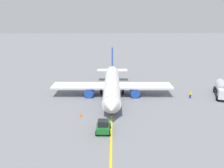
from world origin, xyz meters
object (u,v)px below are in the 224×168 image
at_px(airplane, 112,85).
at_px(refueling_worker, 190,94).
at_px(pushback_tug, 103,126).
at_px(safety_cone_nose, 81,115).
at_px(fuel_tanker, 222,89).

height_order(airplane, refueling_worker, airplane).
bearing_deg(pushback_tug, refueling_worker, 127.67).
bearing_deg(airplane, safety_cone_nose, -28.39).
relative_size(pushback_tug, safety_cone_nose, 5.58).
height_order(airplane, safety_cone_nose, airplane).
distance_m(airplane, refueling_worker, 17.84).
bearing_deg(airplane, refueling_worker, 83.33).
distance_m(refueling_worker, safety_cone_nose, 25.55).
bearing_deg(refueling_worker, safety_cone_nose, -68.60).
height_order(pushback_tug, refueling_worker, pushback_tug).
xyz_separation_m(fuel_tanker, pushback_tug, (16.06, -27.21, -0.70)).
bearing_deg(safety_cone_nose, refueling_worker, 111.40).
xyz_separation_m(airplane, pushback_tug, (17.22, -2.00, -1.57)).
bearing_deg(safety_cone_nose, fuel_tanker, 108.07).
relative_size(refueling_worker, safety_cone_nose, 2.58).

